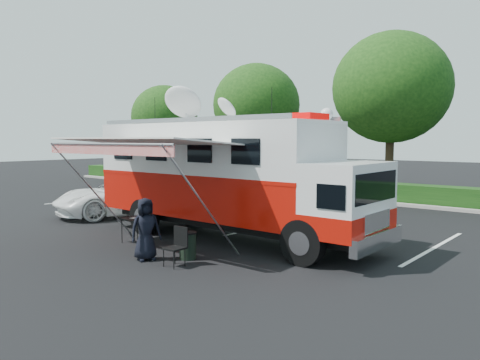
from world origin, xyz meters
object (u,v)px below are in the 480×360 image
at_px(command_truck, 228,176).
at_px(trash_bin, 188,245).
at_px(white_suv, 125,214).
at_px(folding_table, 136,220).

distance_m(command_truck, trash_bin, 3.24).
height_order(command_truck, white_suv, command_truck).
height_order(command_truck, folding_table, command_truck).
bearing_deg(white_suv, trash_bin, -8.17).
xyz_separation_m(white_suv, trash_bin, (7.54, -3.50, 0.38)).
height_order(white_suv, trash_bin, white_suv).
distance_m(white_suv, trash_bin, 8.32).
distance_m(command_truck, white_suv, 7.06).
relative_size(command_truck, white_suv, 1.72).
bearing_deg(folding_table, trash_bin, -6.42).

